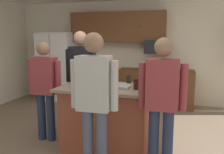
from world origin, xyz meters
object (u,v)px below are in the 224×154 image
at_px(person_guest_by_door, 81,73).
at_px(tumbler_amber, 78,82).
at_px(microwave_over_range, 157,47).
at_px(mug_blue_stoneware, 86,84).
at_px(kitchen_island, 107,117).
at_px(glass_short_whisky, 129,79).
at_px(person_host_foreground, 162,97).
at_px(mug_ceramic_white, 76,85).
at_px(person_elder_center, 94,96).
at_px(person_guest_right, 45,85).
at_px(glass_stout_tall, 83,77).
at_px(glass_pilsner, 97,78).
at_px(serving_tray, 115,86).
at_px(glass_dark_ale, 136,84).
at_px(refrigerator, 57,67).

height_order(person_guest_by_door, tumbler_amber, person_guest_by_door).
xyz_separation_m(microwave_over_range, mug_blue_stoneware, (-0.73, -2.74, -0.44)).
distance_m(kitchen_island, glass_short_whisky, 0.67).
distance_m(person_host_foreground, tumbler_amber, 1.31).
height_order(microwave_over_range, kitchen_island, microwave_over_range).
relative_size(mug_ceramic_white, tumbler_amber, 0.88).
relative_size(person_guest_by_door, mug_ceramic_white, 14.30).
xyz_separation_m(person_elder_center, tumbler_amber, (-0.51, 0.69, 0.03)).
distance_m(person_guest_right, tumbler_amber, 0.63).
relative_size(person_elder_center, glass_short_whisky, 11.11).
height_order(person_guest_by_door, glass_stout_tall, person_guest_by_door).
bearing_deg(person_elder_center, person_host_foreground, -73.50).
xyz_separation_m(glass_pilsner, serving_tray, (0.38, -0.32, -0.06)).
bearing_deg(mug_blue_stoneware, person_guest_right, 166.36).
bearing_deg(serving_tray, kitchen_island, 164.10).
xyz_separation_m(glass_dark_ale, glass_short_whisky, (-0.18, 0.34, 0.00)).
distance_m(person_guest_by_door, person_elder_center, 1.57).
distance_m(person_guest_by_door, mug_ceramic_white, 0.89).
relative_size(mug_ceramic_white, glass_pilsner, 0.79).
bearing_deg(serving_tray, microwave_over_range, 82.57).
distance_m(person_guest_by_door, serving_tray, 1.03).
relative_size(person_host_foreground, glass_pilsner, 10.63).
height_order(glass_stout_tall, serving_tray, glass_stout_tall).
xyz_separation_m(refrigerator, mug_blue_stoneware, (1.87, -2.62, 0.11)).
distance_m(person_host_foreground, person_guest_by_door, 1.84).
distance_m(refrigerator, glass_pilsner, 2.87).
height_order(glass_dark_ale, tumbler_amber, glass_dark_ale).
bearing_deg(person_host_foreground, person_guest_by_door, -6.54).
distance_m(person_elder_center, glass_short_whisky, 1.05).
xyz_separation_m(person_elder_center, glass_dark_ale, (0.37, 0.69, 0.03)).
relative_size(person_guest_by_door, glass_stout_tall, 12.01).
relative_size(kitchen_island, tumbler_amber, 9.71).
bearing_deg(person_guest_by_door, microwave_over_range, 102.45).
height_order(person_elder_center, glass_short_whisky, person_elder_center).
bearing_deg(kitchen_island, person_elder_center, -83.44).
height_order(person_elder_center, tumbler_amber, person_elder_center).
bearing_deg(mug_blue_stoneware, serving_tray, 18.70).
xyz_separation_m(refrigerator, serving_tray, (2.26, -2.49, 0.08)).
bearing_deg(person_guest_by_door, mug_blue_stoneware, -19.89).
xyz_separation_m(tumbler_amber, glass_stout_tall, (-0.07, 0.36, 0.00)).
relative_size(kitchen_island, person_elder_center, 0.80).
xyz_separation_m(kitchen_island, glass_short_whisky, (0.28, 0.25, 0.55)).
distance_m(mug_ceramic_white, glass_stout_tall, 0.52).
distance_m(refrigerator, tumbler_amber, 3.06).
xyz_separation_m(glass_dark_ale, glass_stout_tall, (-0.94, 0.35, 0.00)).
bearing_deg(tumbler_amber, person_host_foreground, -16.48).
xyz_separation_m(mug_ceramic_white, mug_blue_stoneware, (0.13, 0.07, 0.00)).
distance_m(mug_blue_stoneware, serving_tray, 0.42).
bearing_deg(glass_short_whisky, glass_dark_ale, -62.74).
height_order(mug_blue_stoneware, glass_short_whisky, glass_short_whisky).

